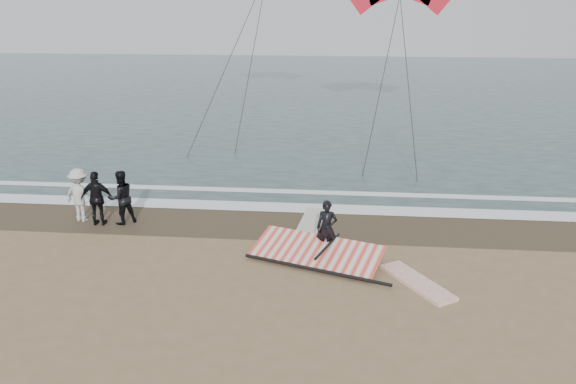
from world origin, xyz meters
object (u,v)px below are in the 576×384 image
at_px(board_cream, 311,224).
at_px(man_main, 327,228).
at_px(board_white, 417,282).
at_px(sail_rig, 314,252).

bearing_deg(board_cream, man_main, -68.62).
height_order(board_white, board_cream, board_cream).
distance_m(board_white, board_cream, 4.66).
distance_m(man_main, board_white, 2.92).
distance_m(board_white, sail_rig, 2.96).
bearing_deg(sail_rig, board_cream, 95.45).
xyz_separation_m(man_main, board_cream, (-0.55, 2.10, -0.74)).
bearing_deg(sail_rig, board_white, -24.96).
xyz_separation_m(man_main, board_white, (2.36, -1.55, -0.75)).
xyz_separation_m(man_main, sail_rig, (-0.32, -0.30, -0.60)).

